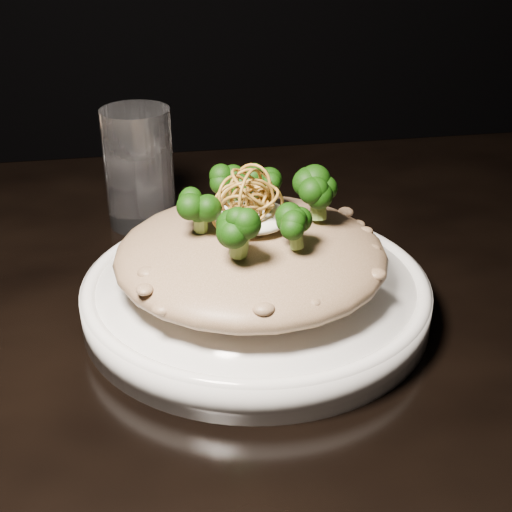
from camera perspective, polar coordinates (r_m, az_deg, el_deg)
The scene contains 7 objects.
table at distance 0.69m, azimuth 0.46°, elevation -9.22°, with size 1.10×0.80×0.75m.
plate at distance 0.62m, azimuth 0.00°, elevation -3.23°, with size 0.30×0.30×0.03m, color white.
risotto at distance 0.60m, azimuth -0.41°, elevation 0.11°, with size 0.23×0.23×0.05m, color brown.
broccoli at distance 0.58m, azimuth 0.07°, elevation 4.62°, with size 0.14×0.14×0.05m, color black, non-canonical shape.
cheese at distance 0.59m, azimuth -0.24°, elevation 3.15°, with size 0.06×0.06×0.02m, color white.
shallots at distance 0.57m, azimuth -0.50°, elevation 5.31°, with size 0.05×0.05×0.03m, color brown, non-canonical shape.
drinking_glass at distance 0.77m, azimuth -9.33°, elevation 6.95°, with size 0.07×0.07×0.13m, color white.
Camera 1 is at (-0.10, -0.54, 1.09)m, focal length 50.00 mm.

